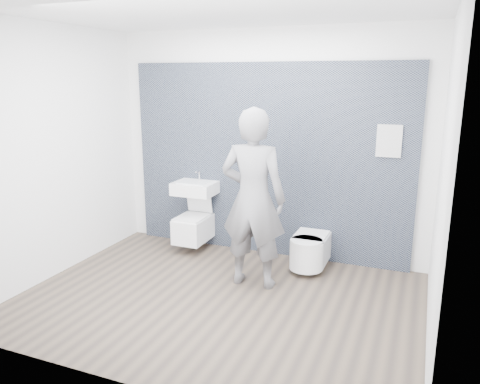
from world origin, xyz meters
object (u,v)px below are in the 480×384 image
at_px(washbasin, 195,188).
at_px(toilet_rounded, 309,250).
at_px(toilet_square, 193,227).
at_px(visitor, 253,199).

relative_size(washbasin, toilet_rounded, 0.80).
bearing_deg(toilet_rounded, washbasin, 175.09).
bearing_deg(washbasin, toilet_square, -90.00).
bearing_deg(visitor, washbasin, -37.74).
bearing_deg(toilet_square, toilet_rounded, -2.56).
height_order(washbasin, toilet_rounded, washbasin).
relative_size(washbasin, visitor, 0.27).
distance_m(washbasin, toilet_square, 0.52).
bearing_deg(washbasin, toilet_rounded, -4.91).
distance_m(toilet_rounded, visitor, 1.07).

